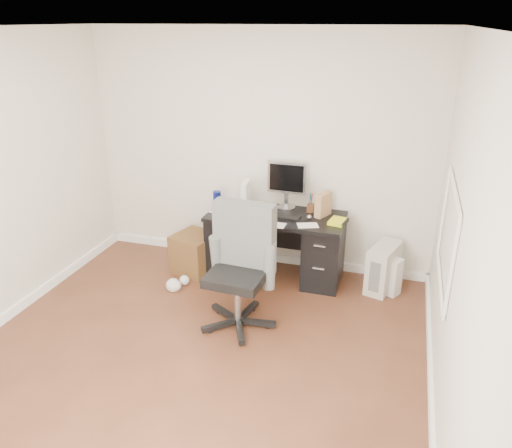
{
  "coord_description": "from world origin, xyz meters",
  "views": [
    {
      "loc": [
        1.57,
        -3.32,
        2.76
      ],
      "look_at": [
        0.2,
        1.2,
        0.81
      ],
      "focal_mm": 35.0,
      "sensor_mm": 36.0,
      "label": 1
    }
  ],
  "objects": [
    {
      "name": "ground",
      "position": [
        0.0,
        0.0,
        0.0
      ],
      "size": [
        4.0,
        4.0,
        0.0
      ],
      "primitive_type": "plane",
      "color": "#4C2918",
      "rests_on": "ground"
    },
    {
      "name": "room_shell",
      "position": [
        0.03,
        0.03,
        1.66
      ],
      "size": [
        4.02,
        4.02,
        2.71
      ],
      "color": "beige",
      "rests_on": "ground"
    },
    {
      "name": "desk",
      "position": [
        0.3,
        1.65,
        0.4
      ],
      "size": [
        1.5,
        0.7,
        0.75
      ],
      "color": "black",
      "rests_on": "ground"
    },
    {
      "name": "loose_papers",
      "position": [
        0.1,
        1.6,
        0.75
      ],
      "size": [
        1.1,
        0.6,
        0.0
      ],
      "primitive_type": null,
      "color": "silver",
      "rests_on": "desk"
    },
    {
      "name": "lcd_monitor",
      "position": [
        0.36,
        1.88,
        1.03
      ],
      "size": [
        0.44,
        0.26,
        0.55
      ],
      "primitive_type": null,
      "rotation": [
        0.0,
        0.0,
        -0.02
      ],
      "color": "#ADADB1",
      "rests_on": "desk"
    },
    {
      "name": "keyboard",
      "position": [
        0.39,
        1.6,
        0.76
      ],
      "size": [
        0.39,
        0.19,
        0.02
      ],
      "primitive_type": "cube",
      "rotation": [
        0.0,
        0.0,
        -0.16
      ],
      "color": "black",
      "rests_on": "desk"
    },
    {
      "name": "computer_mouse",
      "position": [
        0.68,
        1.62,
        0.78
      ],
      "size": [
        0.06,
        0.06,
        0.05
      ],
      "primitive_type": "sphere",
      "rotation": [
        0.0,
        0.0,
        0.02
      ],
      "color": "#ADADB1",
      "rests_on": "desk"
    },
    {
      "name": "travel_mug",
      "position": [
        -0.39,
        1.64,
        0.85
      ],
      "size": [
        0.12,
        0.12,
        0.21
      ],
      "primitive_type": "cylinder",
      "rotation": [
        0.0,
        0.0,
        0.36
      ],
      "color": "#152094",
      "rests_on": "desk"
    },
    {
      "name": "white_binder",
      "position": [
        -0.09,
        1.77,
        0.9
      ],
      "size": [
        0.15,
        0.28,
        0.31
      ],
      "primitive_type": "cube",
      "rotation": [
        0.0,
        0.0,
        0.1
      ],
      "color": "white",
      "rests_on": "desk"
    },
    {
      "name": "magazine_file",
      "position": [
        0.8,
        1.77,
        0.88
      ],
      "size": [
        0.19,
        0.25,
        0.26
      ],
      "primitive_type": "cube",
      "rotation": [
        0.0,
        0.0,
        -0.4
      ],
      "color": "#956B48",
      "rests_on": "desk"
    },
    {
      "name": "pen_cup",
      "position": [
        0.65,
        1.84,
        0.86
      ],
      "size": [
        0.1,
        0.1,
        0.23
      ],
      "primitive_type": null,
      "rotation": [
        0.0,
        0.0,
        -0.02
      ],
      "color": "#532A17",
      "rests_on": "desk"
    },
    {
      "name": "yellow_book",
      "position": [
        0.99,
        1.6,
        0.77
      ],
      "size": [
        0.2,
        0.24,
        0.04
      ],
      "primitive_type": "cube",
      "rotation": [
        0.0,
        0.0,
        -0.18
      ],
      "color": "yellow",
      "rests_on": "desk"
    },
    {
      "name": "paper_remote",
      "position": [
        0.36,
        1.36,
        0.76
      ],
      "size": [
        0.22,
        0.18,
        0.02
      ],
      "primitive_type": null,
      "rotation": [
        0.0,
        0.0,
        -0.0
      ],
      "color": "silver",
      "rests_on": "desk"
    },
    {
      "name": "office_chair",
      "position": [
        0.22,
        0.56,
        0.6
      ],
      "size": [
        0.72,
        0.72,
        1.2
      ],
      "primitive_type": null,
      "rotation": [
        0.0,
        0.0,
        -0.07
      ],
      "color": "#4B4D4B",
      "rests_on": "ground"
    },
    {
      "name": "pc_tower",
      "position": [
        1.5,
        1.69,
        0.26
      ],
      "size": [
        0.37,
        0.56,
        0.51
      ],
      "primitive_type": "cube",
      "rotation": [
        0.0,
        0.0,
        -0.29
      ],
      "color": "beige",
      "rests_on": "ground"
    },
    {
      "name": "shopping_bag",
      "position": [
        1.54,
        1.63,
        0.21
      ],
      "size": [
        0.37,
        0.34,
        0.41
      ],
      "primitive_type": "cube",
      "rotation": [
        0.0,
        0.0,
        -0.5
      ],
      "color": "silver",
      "rests_on": "ground"
    },
    {
      "name": "wicker_basket",
      "position": [
        -0.63,
        1.5,
        0.22
      ],
      "size": [
        0.56,
        0.56,
        0.45
      ],
      "primitive_type": "cube",
      "rotation": [
        0.0,
        0.0,
        -0.29
      ],
      "color": "#4C2D17",
      "rests_on": "ground"
    },
    {
      "name": "desk_printer",
      "position": [
        -0.43,
        1.81,
        0.1
      ],
      "size": [
        0.4,
        0.37,
        0.2
      ],
      "primitive_type": "cube",
      "rotation": [
        0.0,
        0.0,
        0.34
      ],
      "color": "slate",
      "rests_on": "ground"
    }
  ]
}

